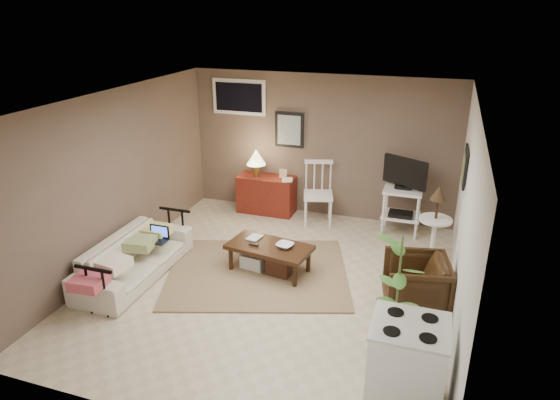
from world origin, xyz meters
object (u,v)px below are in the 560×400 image
(side_table, at_px, (436,217))
(armchair, at_px, (416,282))
(tv_stand, at_px, (403,194))
(stove, at_px, (407,365))
(coffee_table, at_px, (269,256))
(red_console, at_px, (266,191))
(potted_plant, at_px, (397,296))
(spindle_chair, at_px, (318,195))
(sofa, at_px, (134,251))

(side_table, bearing_deg, armchair, -96.83)
(tv_stand, height_order, stove, tv_stand)
(coffee_table, height_order, side_table, side_table)
(armchair, relative_size, stove, 0.85)
(red_console, xyz_separation_m, stove, (2.75, -3.87, 0.04))
(side_table, bearing_deg, red_console, 159.30)
(coffee_table, distance_m, potted_plant, 2.31)
(spindle_chair, relative_size, armchair, 1.41)
(coffee_table, height_order, stove, stove)
(potted_plant, xyz_separation_m, stove, (0.17, -0.56, -0.34))
(red_console, bearing_deg, side_table, -20.70)
(red_console, xyz_separation_m, armchair, (2.72, -2.26, -0.02))
(tv_stand, relative_size, side_table, 1.05)
(sofa, height_order, potted_plant, potted_plant)
(potted_plant, distance_m, stove, 0.68)
(side_table, xyz_separation_m, potted_plant, (-0.28, -2.23, 0.04))
(armchair, bearing_deg, red_console, -141.39)
(red_console, relative_size, armchair, 1.53)
(sofa, xyz_separation_m, potted_plant, (3.47, -0.65, 0.41))
(side_table, relative_size, armchair, 1.61)
(tv_stand, relative_size, armchair, 1.69)
(spindle_chair, relative_size, side_table, 0.88)
(sofa, relative_size, tv_stand, 1.51)
(side_table, bearing_deg, spindle_chair, 153.79)
(coffee_table, xyz_separation_m, spindle_chair, (0.21, 1.82, 0.25))
(sofa, bearing_deg, stove, -108.42)
(coffee_table, bearing_deg, side_table, 23.13)
(coffee_table, relative_size, sofa, 0.63)
(side_table, height_order, potted_plant, potted_plant)
(sofa, bearing_deg, red_console, -18.63)
(stove, bearing_deg, coffee_table, 136.32)
(potted_plant, bearing_deg, tv_stand, 94.43)
(armchair, relative_size, potted_plant, 0.51)
(coffee_table, bearing_deg, red_console, 111.23)
(armchair, bearing_deg, potted_plant, -19.17)
(red_console, height_order, armchair, red_console)
(stove, bearing_deg, tv_stand, 96.41)
(sofa, relative_size, stove, 2.17)
(stove, bearing_deg, side_table, 87.79)
(tv_stand, height_order, side_table, tv_stand)
(side_table, relative_size, stove, 1.36)
(sofa, bearing_deg, armchair, -83.81)
(spindle_chair, height_order, potted_plant, potted_plant)
(coffee_table, height_order, sofa, sofa)
(armchair, xyz_separation_m, stove, (0.03, -1.61, 0.06))
(tv_stand, distance_m, stove, 3.76)
(sofa, xyz_separation_m, stove, (3.65, -1.21, 0.06))
(spindle_chair, distance_m, potted_plant, 3.55)
(spindle_chair, bearing_deg, tv_stand, 0.62)
(sofa, distance_m, potted_plant, 3.56)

